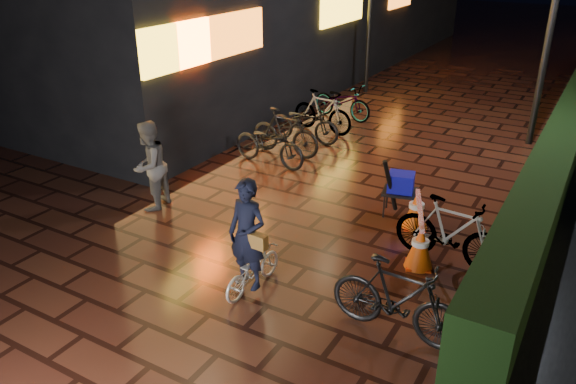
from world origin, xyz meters
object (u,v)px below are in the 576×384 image
Objects in this scene: bystander_person at (149,166)px; cart_assembly at (400,185)px; cyclist at (250,251)px; traffic_barrier at (418,227)px.

bystander_person is 1.45× the size of cart_assembly.
cart_assembly is (0.96, 3.29, -0.05)m from cyclist.
cart_assembly is (3.98, 1.98, -0.24)m from bystander_person.
bystander_person is 4.78m from traffic_barrier.
bystander_person is at bearing -166.99° from traffic_barrier.
cyclist is (3.02, -1.31, -0.19)m from bystander_person.
traffic_barrier is 1.47× the size of cart_assembly.
cart_assembly is at bearing 125.68° from traffic_barrier.
cyclist is 1.02× the size of traffic_barrier.
cyclist is 1.50× the size of cart_assembly.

